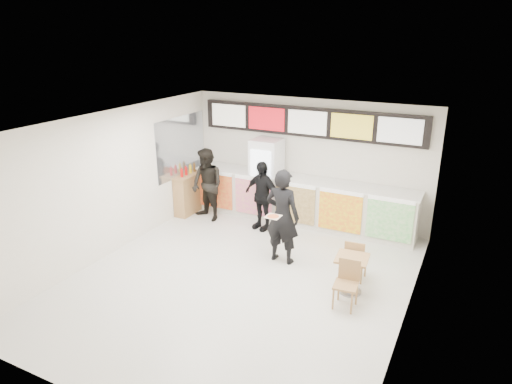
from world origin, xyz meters
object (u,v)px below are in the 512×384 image
Objects in this scene: drinks_fridge at (266,179)px; customer_main at (282,216)px; service_counter at (300,201)px; customer_mid at (262,196)px; customer_left at (207,185)px; cafe_table at (351,268)px; condiment_ledge at (189,193)px.

drinks_fridge is 1.02× the size of customer_main.
service_counter is 3.34× the size of customer_mid.
customer_left reaches higher than customer_mid.
customer_mid is at bearing -47.31° from customer_main.
service_counter is 3.24m from cafe_table.
customer_main is 1.09× the size of customer_left.
condiment_ledge is at bearing 153.13° from cafe_table.
condiment_ledge is at bearing -166.86° from customer_mid.
service_counter is 2.90m from condiment_ledge.
service_counter is 2.83× the size of customer_main.
customer_left is (-2.14, -0.82, 0.33)m from service_counter.
customer_main is at bearing 155.75° from cafe_table.
customer_left is (-1.21, -0.84, -0.10)m from drinks_fridge.
drinks_fridge reaches higher than customer_main.
customer_mid is 1.34× the size of condiment_ledge.
customer_left is (-2.53, 1.20, -0.08)m from customer_main.
cafe_table is at bearing -3.95° from customer_left.
customer_mid reaches higher than service_counter.
customer_left reaches higher than condiment_ledge.
drinks_fridge reaches higher than cafe_table.
customer_main is 1.36× the size of cafe_table.
customer_mid reaches higher than condiment_ledge.
customer_left is at bearing -161.68° from customer_mid.
customer_main is at bearing -56.94° from drinks_fridge.
customer_mid is at bearing -72.42° from drinks_fridge.
service_counter is 2.78× the size of drinks_fridge.
drinks_fridge is 2.06m from condiment_ledge.
customer_main is at bearing -35.10° from customer_mid.
drinks_fridge is 0.80m from customer_mid.
customer_main is 1.75m from cafe_table.
drinks_fridge reaches higher than customer_mid.
customer_left is 1.24× the size of cafe_table.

